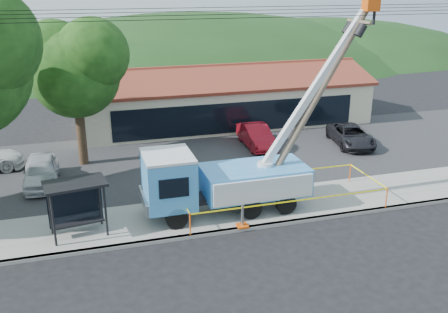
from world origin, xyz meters
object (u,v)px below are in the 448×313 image
object	(u,v)px
car_red	(256,148)
car_dark	(350,146)
bus_shelter	(75,195)
car_silver	(43,186)
leaning_pole	(316,99)
utility_truck	(222,178)

from	to	relation	value
car_red	car_dark	xyz separation A→B (m)	(6.32, -1.50, 0.00)
car_red	bus_shelter	bearing A→B (deg)	-140.13
car_silver	car_red	world-z (taller)	car_silver
leaning_pole	car_silver	size ratio (longest dim) A/B	2.10
utility_truck	bus_shelter	bearing A→B (deg)	-177.13
leaning_pole	car_silver	world-z (taller)	leaning_pole
bus_shelter	car_silver	bearing A→B (deg)	97.24
utility_truck	car_dark	world-z (taller)	utility_truck
leaning_pole	utility_truck	bearing A→B (deg)	179.51
car_silver	utility_truck	bearing A→B (deg)	-36.82
utility_truck	leaning_pole	distance (m)	5.87
leaning_pole	car_dark	bearing A→B (deg)	48.39
utility_truck	car_silver	world-z (taller)	utility_truck
utility_truck	car_red	distance (m)	10.51
utility_truck	leaning_pole	bearing A→B (deg)	-0.49
car_dark	car_silver	bearing A→B (deg)	-166.05
bus_shelter	car_silver	distance (m)	7.02
utility_truck	car_red	xyz separation A→B (m)	(5.07, 9.02, -1.89)
leaning_pole	car_red	size ratio (longest dim) A/B	2.15
car_silver	bus_shelter	bearing A→B (deg)	-75.44
bus_shelter	car_dark	xyz separation A→B (m)	(18.13, 7.86, -1.98)
car_silver	car_red	xyz separation A→B (m)	(13.64, 2.88, 0.00)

